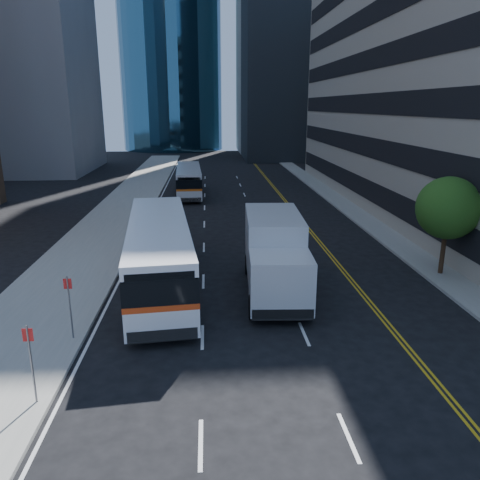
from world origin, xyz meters
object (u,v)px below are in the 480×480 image
Objects in this scene: street_tree at (448,208)px; box_truck at (275,254)px; bus_rear at (189,180)px; bus_front at (159,252)px.

box_truck is at bearing -170.06° from street_tree.
street_tree is at bearing -62.49° from bus_rear.
bus_front is 1.21× the size of bus_rear.
street_tree is 9.37m from box_truck.
street_tree reaches higher than bus_front.
box_truck is at bearing -16.33° from bus_front.
bus_front is at bearing -93.59° from bus_rear.
street_tree is 28.30m from bus_rear.
box_truck is (5.52, -1.00, 0.11)m from bus_front.
bus_front is 25.05m from bus_rear.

